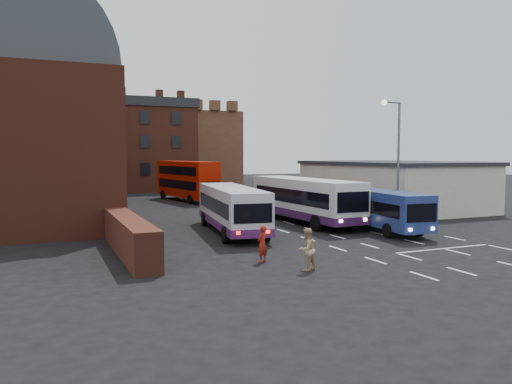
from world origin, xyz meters
name	(u,v)px	position (x,y,z in m)	size (l,w,h in m)	color
ground	(330,246)	(0.00, 0.00, 0.00)	(180.00, 180.00, 0.00)	black
railway_station	(20,119)	(-15.50, 21.00, 7.64)	(12.00, 28.00, 16.00)	#602B1E
forecourt_wall	(129,236)	(-10.20, 2.00, 0.90)	(1.20, 10.00, 1.80)	#602B1E
cream_building	(390,184)	(15.00, 14.00, 2.16)	(10.40, 16.40, 4.25)	beige
brick_terrace	(108,150)	(-6.00, 46.00, 5.50)	(22.00, 10.00, 11.00)	brown
castle_keep	(164,148)	(6.00, 66.00, 6.00)	(22.00, 22.00, 12.00)	brown
bus_white_outbound	(231,206)	(-3.21, 6.41, 1.68)	(3.77, 10.65, 2.84)	silver
bus_white_inbound	(304,197)	(3.10, 8.46, 1.86)	(3.21, 11.65, 3.15)	silver
bus_blue	(377,206)	(5.86, 3.73, 1.53)	(3.18, 9.65, 2.58)	navy
bus_red_double	(187,180)	(-0.15, 28.02, 2.21)	(4.05, 10.66, 4.16)	#AF1200
street_lamp	(396,151)	(8.31, 5.06, 5.15)	(1.73, 0.49, 8.53)	#595B5F
pedestrian_red	(262,244)	(-4.94, -2.23, 0.84)	(0.61, 0.40, 1.68)	maroon
pedestrian_beige	(307,249)	(-3.88, -4.49, 0.90)	(0.88, 0.68, 1.81)	tan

